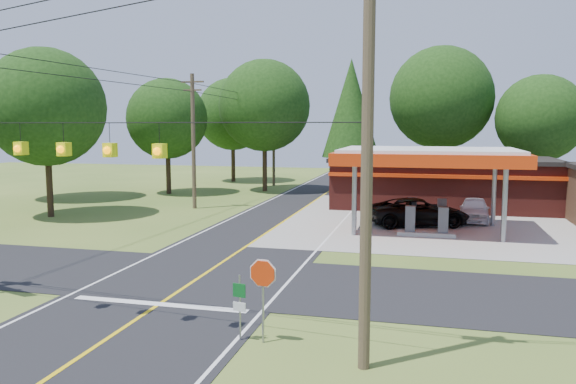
% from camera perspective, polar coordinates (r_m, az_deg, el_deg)
% --- Properties ---
extents(ground, '(120.00, 120.00, 0.00)m').
position_cam_1_polar(ground, '(23.58, -8.96, -8.60)').
color(ground, '#436122').
rests_on(ground, ground).
extents(main_highway, '(8.00, 120.00, 0.02)m').
position_cam_1_polar(main_highway, '(23.58, -8.96, -8.58)').
color(main_highway, black).
rests_on(main_highway, ground).
extents(cross_road, '(70.00, 7.00, 0.02)m').
position_cam_1_polar(cross_road, '(23.57, -8.96, -8.57)').
color(cross_road, black).
rests_on(cross_road, ground).
extents(lane_center_yellow, '(0.15, 110.00, 0.00)m').
position_cam_1_polar(lane_center_yellow, '(23.57, -8.96, -8.54)').
color(lane_center_yellow, yellow).
rests_on(lane_center_yellow, main_highway).
extents(gas_canopy, '(10.60, 7.40, 4.88)m').
position_cam_1_polar(gas_canopy, '(33.96, 14.07, 3.28)').
color(gas_canopy, gray).
rests_on(gas_canopy, ground).
extents(convenience_store, '(16.40, 7.55, 3.80)m').
position_cam_1_polar(convenience_store, '(44.11, 15.28, 0.95)').
color(convenience_store, '#5D1F1A').
rests_on(convenience_store, ground).
extents(utility_pole_near_right, '(1.80, 0.30, 11.50)m').
position_cam_1_polar(utility_pole_near_right, '(13.98, 8.07, 5.63)').
color(utility_pole_near_right, '#473828').
rests_on(utility_pole_near_right, ground).
extents(utility_pole_far_left, '(1.80, 0.30, 10.00)m').
position_cam_1_polar(utility_pole_far_left, '(42.45, -9.59, 5.32)').
color(utility_pole_far_left, '#473828').
rests_on(utility_pole_far_left, ground).
extents(utility_pole_north, '(0.30, 0.30, 9.50)m').
position_cam_1_polar(utility_pole_north, '(58.02, -1.47, 5.33)').
color(utility_pole_north, '#473828').
rests_on(utility_pole_north, ground).
extents(overhead_beacons, '(17.04, 2.04, 1.03)m').
position_cam_1_polar(overhead_beacons, '(17.92, -19.87, 6.35)').
color(overhead_beacons, black).
rests_on(overhead_beacons, ground).
extents(treeline_backdrop, '(70.27, 51.59, 13.30)m').
position_cam_1_polar(treeline_backdrop, '(45.66, 3.77, 8.36)').
color(treeline_backdrop, '#332316').
rests_on(treeline_backdrop, ground).
extents(suv_car, '(7.77, 7.77, 1.71)m').
position_cam_1_polar(suv_car, '(35.81, 13.11, -2.01)').
color(suv_car, black).
rests_on(suv_car, ground).
extents(sedan_car, '(4.86, 4.86, 1.54)m').
position_cam_1_polar(sedan_car, '(38.42, 18.40, -1.72)').
color(sedan_car, white).
rests_on(sedan_car, ground).
extents(octagonal_stop_sign, '(0.85, 0.18, 2.48)m').
position_cam_1_polar(octagonal_stop_sign, '(16.15, -2.58, -8.94)').
color(octagonal_stop_sign, gray).
rests_on(octagonal_stop_sign, ground).
extents(route_sign_post, '(0.40, 0.12, 1.96)m').
position_cam_1_polar(route_sign_post, '(16.55, -4.95, -11.08)').
color(route_sign_post, gray).
rests_on(route_sign_post, ground).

